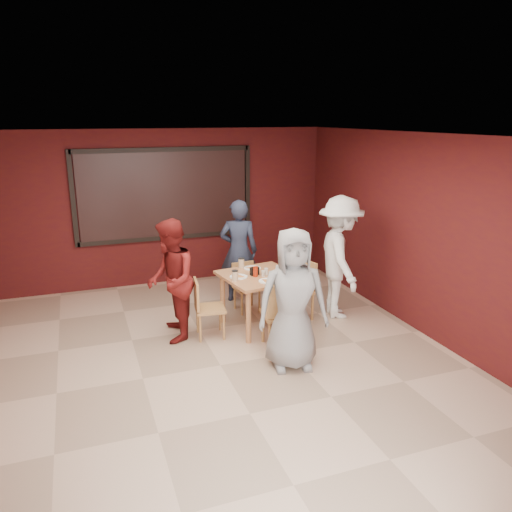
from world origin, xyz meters
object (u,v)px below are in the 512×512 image
object	(u,v)px
chair_front	(282,312)
diner_right	(340,257)
chair_back	(245,284)
diner_back	(239,251)
dining_table	(260,281)
chair_right	(300,287)
diner_front	(293,299)
diner_left	(171,281)
chair_left	(205,305)

from	to	relation	value
chair_front	diner_right	distance (m)	1.57
chair_front	diner_right	bearing A→B (deg)	31.71
chair_front	chair_back	bearing A→B (deg)	89.56
chair_front	diner_back	world-z (taller)	diner_back
dining_table	diner_right	bearing A→B (deg)	-0.23
chair_right	diner_front	bearing A→B (deg)	-118.54
diner_front	chair_right	bearing A→B (deg)	72.98
diner_right	diner_left	bearing A→B (deg)	101.97
dining_table	diner_left	world-z (taller)	diner_left
chair_right	diner_left	bearing A→B (deg)	-178.74
chair_front	dining_table	bearing A→B (deg)	90.69
chair_front	diner_back	size ratio (longest dim) A/B	0.56
dining_table	diner_front	distance (m)	1.28
dining_table	chair_front	xyz separation A→B (m)	(0.01, -0.80, -0.16)
dining_table	diner_back	world-z (taller)	diner_back
chair_left	diner_right	size ratio (longest dim) A/B	0.45
dining_table	chair_right	bearing A→B (deg)	6.69
chair_left	diner_front	distance (m)	1.49
chair_front	diner_front	world-z (taller)	diner_front
diner_left	diner_back	bearing A→B (deg)	139.02
diner_right	diner_back	bearing A→B (deg)	59.70
diner_front	diner_back	size ratio (longest dim) A/B	1.02
chair_back	chair_left	xyz separation A→B (m)	(-0.86, -0.79, 0.04)
diner_back	diner_left	size ratio (longest dim) A/B	1.01
chair_left	diner_front	bearing A→B (deg)	-56.06
diner_right	dining_table	bearing A→B (deg)	102.69
diner_front	diner_left	xyz separation A→B (m)	(-1.24, 1.30, -0.03)
diner_right	chair_left	bearing A→B (deg)	104.83
diner_front	diner_left	world-z (taller)	diner_front
chair_left	diner_right	world-z (taller)	diner_right
diner_right	diner_front	bearing A→B (deg)	146.01
diner_back	chair_back	bearing A→B (deg)	106.06
diner_front	diner_right	distance (m)	1.84
chair_front	chair_right	distance (m)	1.12
chair_right	chair_back	bearing A→B (deg)	136.46
diner_back	diner_left	world-z (taller)	diner_back
chair_back	diner_front	bearing A→B (deg)	-91.85
dining_table	diner_left	distance (m)	1.29
chair_front	diner_right	world-z (taller)	diner_right
dining_table	chair_front	world-z (taller)	same
chair_left	diner_left	bearing A→B (deg)	165.34
diner_back	diner_right	xyz separation A→B (m)	(1.24, -1.17, 0.08)
chair_left	diner_left	world-z (taller)	diner_left
dining_table	diner_back	xyz separation A→B (m)	(0.06, 1.16, 0.16)
dining_table	diner_back	size ratio (longest dim) A/B	0.68
diner_right	chair_right	bearing A→B (deg)	94.94
chair_front	chair_back	distance (m)	1.52
chair_right	diner_front	world-z (taller)	diner_front
dining_table	chair_right	size ratio (longest dim) A/B	1.29
dining_table	diner_left	bearing A→B (deg)	178.32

